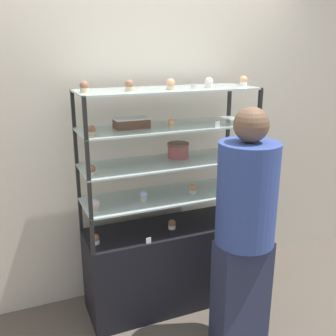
{
  "coord_description": "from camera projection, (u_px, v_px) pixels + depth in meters",
  "views": [
    {
      "loc": [
        -1.05,
        -2.52,
        1.96
      ],
      "look_at": [
        0.0,
        0.0,
        1.13
      ],
      "focal_mm": 42.0,
      "sensor_mm": 36.0,
      "label": 1
    }
  ],
  "objects": [
    {
      "name": "cupcake_11",
      "position": [
        245.0,
        118.0,
        2.88
      ],
      "size": [
        0.05,
        0.05,
        0.07
      ],
      "color": "white",
      "rests_on": "display_riser_upper"
    },
    {
      "name": "cupcake_4",
      "position": [
        144.0,
        196.0,
        2.79
      ],
      "size": [
        0.06,
        0.06,
        0.08
      ],
      "color": "beige",
      "rests_on": "display_riser_lower"
    },
    {
      "name": "cupcake_8",
      "position": [
        242.0,
        152.0,
        2.97
      ],
      "size": [
        0.06,
        0.06,
        0.07
      ],
      "color": "white",
      "rests_on": "display_riser_middle"
    },
    {
      "name": "cupcake_6",
      "position": [
        243.0,
        185.0,
        3.01
      ],
      "size": [
        0.06,
        0.06,
        0.08
      ],
      "color": "white",
      "rests_on": "display_riser_lower"
    },
    {
      "name": "layer_cake_centerpiece",
      "position": [
        178.0,
        150.0,
        2.92
      ],
      "size": [
        0.16,
        0.16,
        0.11
      ],
      "color": "#C66660",
      "rests_on": "display_riser_middle"
    },
    {
      "name": "ground_plane",
      "position": [
        168.0,
        301.0,
        3.18
      ],
      "size": [
        20.0,
        20.0,
        0.0
      ],
      "primitive_type": "plane",
      "color": "brown"
    },
    {
      "name": "price_tag_2",
      "position": [
        232.0,
        159.0,
        2.81
      ],
      "size": [
        0.04,
        0.0,
        0.04
      ],
      "color": "white",
      "rests_on": "display_riser_middle"
    },
    {
      "name": "cupcake_2",
      "position": [
        236.0,
        214.0,
        3.13
      ],
      "size": [
        0.06,
        0.06,
        0.07
      ],
      "color": "beige",
      "rests_on": "display_base"
    },
    {
      "name": "cupcake_9",
      "position": [
        92.0,
        131.0,
        2.45
      ],
      "size": [
        0.05,
        0.05,
        0.07
      ],
      "color": "#CCB28C",
      "rests_on": "display_riser_upper"
    },
    {
      "name": "price_tag_1",
      "position": [
        224.0,
        194.0,
        2.87
      ],
      "size": [
        0.04,
        0.0,
        0.04
      ],
      "color": "white",
      "rests_on": "display_riser_lower"
    },
    {
      "name": "display_riser_middle",
      "position": [
        168.0,
        163.0,
        2.84
      ],
      "size": [
        1.26,
        0.44,
        0.26
      ],
      "color": "black",
      "rests_on": "display_riser_lower"
    },
    {
      "name": "customer_figure",
      "position": [
        245.0,
        225.0,
        2.52
      ],
      "size": [
        0.38,
        0.38,
        1.64
      ],
      "color": "#282D47",
      "rests_on": "ground_plane"
    },
    {
      "name": "sheet_cake_frosted",
      "position": [
        132.0,
        123.0,
        2.68
      ],
      "size": [
        0.24,
        0.13,
        0.07
      ],
      "color": "brown",
      "rests_on": "display_riser_upper"
    },
    {
      "name": "cupcake_15",
      "position": [
        209.0,
        83.0,
        2.72
      ],
      "size": [
        0.06,
        0.06,
        0.07
      ],
      "color": "beige",
      "rests_on": "display_riser_top"
    },
    {
      "name": "cupcake_3",
      "position": [
        95.0,
        205.0,
        2.64
      ],
      "size": [
        0.06,
        0.06,
        0.08
      ],
      "color": "#CCB28C",
      "rests_on": "display_riser_lower"
    },
    {
      "name": "display_base",
      "position": [
        168.0,
        265.0,
        3.09
      ],
      "size": [
        1.26,
        0.44,
        0.66
      ],
      "color": "black",
      "rests_on": "ground_plane"
    },
    {
      "name": "display_riser_top",
      "position": [
        168.0,
        91.0,
        2.69
      ],
      "size": [
        1.26,
        0.44,
        0.26
      ],
      "color": "black",
      "rests_on": "display_riser_upper"
    },
    {
      "name": "cupcake_7",
      "position": [
        91.0,
        170.0,
        2.52
      ],
      "size": [
        0.06,
        0.06,
        0.07
      ],
      "color": "beige",
      "rests_on": "display_riser_middle"
    },
    {
      "name": "cupcake_0",
      "position": [
        95.0,
        239.0,
        2.72
      ],
      "size": [
        0.06,
        0.06,
        0.07
      ],
      "color": "white",
      "rests_on": "display_base"
    },
    {
      "name": "display_riser_lower",
      "position": [
        168.0,
        197.0,
        2.92
      ],
      "size": [
        1.26,
        0.44,
        0.26
      ],
      "color": "black",
      "rests_on": "display_base"
    },
    {
      "name": "cupcake_12",
      "position": [
        84.0,
        87.0,
        2.43
      ],
      "size": [
        0.06,
        0.06,
        0.07
      ],
      "color": "#CCB28C",
      "rests_on": "display_riser_top"
    },
    {
      "name": "cupcake_14",
      "position": [
        171.0,
        84.0,
        2.6
      ],
      "size": [
        0.06,
        0.06,
        0.07
      ],
      "color": "#CCB28C",
      "rests_on": "display_riser_top"
    },
    {
      "name": "cupcake_13",
      "position": [
        129.0,
        86.0,
        2.51
      ],
      "size": [
        0.06,
        0.06,
        0.07
      ],
      "color": "#CCB28C",
      "rests_on": "display_riser_top"
    },
    {
      "name": "cupcake_1",
      "position": [
        172.0,
        224.0,
        2.94
      ],
      "size": [
        0.06,
        0.06,
        0.07
      ],
      "color": "white",
      "rests_on": "display_base"
    },
    {
      "name": "back_wall",
      "position": [
        150.0,
        135.0,
        3.12
      ],
      "size": [
        8.0,
        0.05,
        2.6
      ],
      "color": "beige",
      "rests_on": "ground_plane"
    },
    {
      "name": "price_tag_4",
      "position": [
        193.0,
        87.0,
        2.54
      ],
      "size": [
        0.04,
        0.0,
        0.04
      ],
      "color": "white",
      "rests_on": "display_riser_top"
    },
    {
      "name": "cupcake_16",
      "position": [
        243.0,
        81.0,
        2.85
      ],
      "size": [
        0.06,
        0.06,
        0.07
      ],
      "color": "white",
      "rests_on": "display_riser_top"
    },
    {
      "name": "cupcake_5",
      "position": [
        193.0,
        189.0,
        2.93
      ],
      "size": [
        0.06,
        0.06,
        0.08
      ],
      "color": "white",
      "rests_on": "display_riser_lower"
    },
    {
      "name": "cupcake_10",
      "position": [
        171.0,
        124.0,
        2.67
      ],
      "size": [
        0.05,
        0.05,
        0.07
      ],
      "color": "#CCB28C",
      "rests_on": "display_riser_upper"
    },
    {
      "name": "display_riser_upper",
      "position": [
        168.0,
        128.0,
        2.77
      ],
      "size": [
        1.26,
        0.44,
        0.26
      ],
      "color": "black",
      "rests_on": "display_riser_middle"
    },
    {
      "name": "price_tag_0",
      "position": [
        149.0,
        241.0,
        2.73
      ],
      "size": [
        0.04,
        0.0,
        0.04
      ],
      "color": "white",
      "rests_on": "display_base"
    },
    {
      "name": "price_tag_3",
      "position": [
        218.0,
        125.0,
        2.69
      ],
      "size": [
        0.04,
        0.0,
        0.04
      ],
      "color": "white",
      "rests_on": "display_riser_upper"
    }
  ]
}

